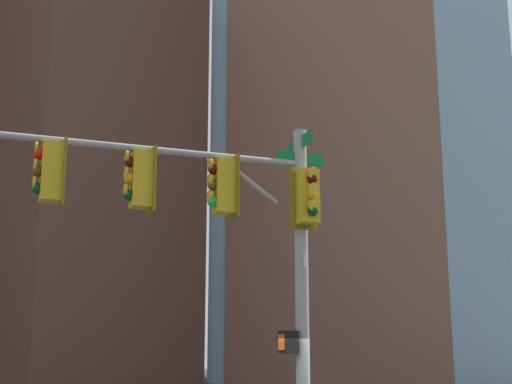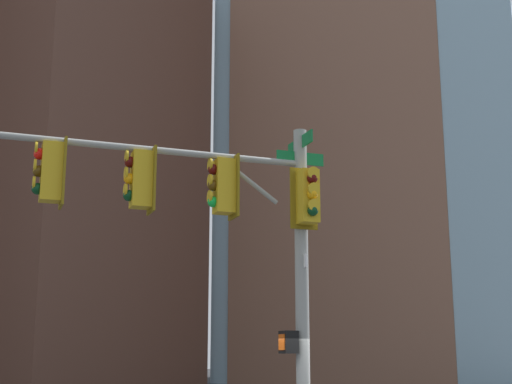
{
  "view_description": "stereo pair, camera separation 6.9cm",
  "coord_description": "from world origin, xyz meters",
  "views": [
    {
      "loc": [
        12.78,
        4.75,
        2.2
      ],
      "look_at": [
        0.92,
        -1.11,
        5.15
      ],
      "focal_mm": 51.61,
      "sensor_mm": 36.0,
      "label": 1
    },
    {
      "loc": [
        12.75,
        4.81,
        2.2
      ],
      "look_at": [
        0.92,
        -1.11,
        5.15
      ],
      "focal_mm": 51.61,
      "sensor_mm": 36.0,
      "label": 2
    }
  ],
  "objects": [
    {
      "name": "building_brick_midblock",
      "position": [
        -51.57,
        -15.33,
        21.65
      ],
      "size": [
        22.19,
        18.2,
        43.31
      ],
      "primitive_type": "cube",
      "color": "#845B47",
      "rests_on": "ground_plane"
    },
    {
      "name": "signal_pole_assembly",
      "position": [
        1.37,
        -1.47,
        4.5
      ],
      "size": [
        4.44,
        4.31,
        6.43
      ],
      "rotation": [
        0.0,
        0.0,
        5.53
      ],
      "color": "gray",
      "rests_on": "ground_plane"
    },
    {
      "name": "building_brick_farside",
      "position": [
        -29.57,
        -34.66,
        17.05
      ],
      "size": [
        19.62,
        18.05,
        34.11
      ],
      "primitive_type": "cube",
      "color": "brown",
      "rests_on": "ground_plane"
    }
  ]
}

